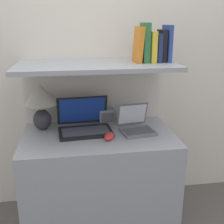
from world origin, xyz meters
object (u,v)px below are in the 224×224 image
Objects in this scene: table_lamp at (41,100)px; book_yellow at (151,47)px; laptop_small at (136,126)px; book_orange at (138,44)px; router_box at (107,116)px; computer_mouse at (109,136)px; book_blue at (167,43)px; book_navy at (157,48)px; book_black at (162,46)px; laptop_large at (84,124)px; book_green at (145,43)px.

book_yellow is at bearing -6.96° from table_lamp.
book_orange reaches higher than laptop_small.
router_box is at bearing 140.23° from book_orange.
book_blue is at bearing 20.81° from computer_mouse.
book_navy is 0.13m from book_orange.
book_navy is at bearing -26.58° from router_box.
book_black is at bearing 180.00° from book_blue.
book_black is 1.13× the size of book_navy.
book_black is (0.17, 0.05, 0.54)m from laptop_small.
laptop_small is at bearing 27.61° from computer_mouse.
computer_mouse is at bearing -152.88° from book_yellow.
book_orange is (-0.09, 0.00, 0.02)m from book_yellow.
computer_mouse is at bearing -48.08° from laptop_large.
book_orange is at bearing 35.80° from computer_mouse.
laptop_large is 1.46× the size of laptop_small.
book_green reaches higher than laptop_small.
computer_mouse is at bearing -144.20° from book_orange.
table_lamp is 0.50m from router_box.
book_navy is (-0.03, 0.00, -0.01)m from book_black.
computer_mouse is at bearing -159.19° from book_blue.
book_green is (-0.04, 0.00, 0.03)m from book_yellow.
table_lamp is at bearing -171.98° from router_box.
book_black is 0.16m from book_orange.
book_blue is (0.86, -0.09, 0.38)m from table_lamp.
book_blue reaches higher than laptop_small.
table_lamp is at bearing 150.78° from computer_mouse.
book_yellow reaches higher than laptop_large.
laptop_small reaches higher than computer_mouse.
router_box is 0.63m from book_navy.
table_lamp is 0.81m from book_green.
book_navy is at bearing 180.00° from book_blue.
book_black is (0.35, -0.16, 0.53)m from router_box.
book_yellow is at bearing 180.00° from book_navy.
book_blue is at bearing -6.10° from table_lamp.
table_lamp is 1.32× the size of book_green.
book_black is 0.82× the size of book_green.
laptop_small is 0.23m from computer_mouse.
table_lamp is 0.87× the size of laptop_large.
book_blue is 1.14× the size of book_black.
book_navy reaches higher than computer_mouse.
book_yellow reaches higher than computer_mouse.
book_green reaches higher than book_blue.
computer_mouse is 0.51× the size of book_green.
table_lamp is 0.87m from book_navy.
book_navy is 0.09m from book_green.
computer_mouse is 0.32m from router_box.
table_lamp is 1.68× the size of book_yellow.
book_navy is (0.14, 0.05, 0.53)m from laptop_small.
book_black reaches higher than laptop_large.
book_navy reaches higher than router_box.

